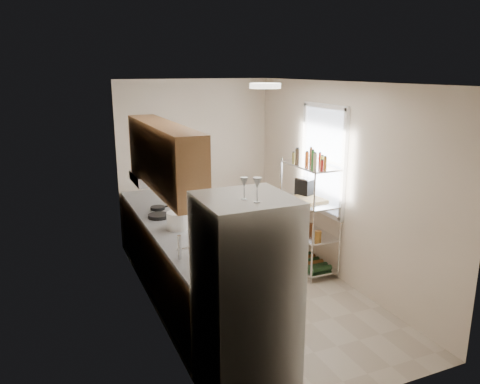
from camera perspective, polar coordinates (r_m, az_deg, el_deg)
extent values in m
cube|color=#B0A28E|center=(6.11, 1.46, -11.99)|extent=(2.50, 4.40, 0.01)
cube|color=white|center=(5.46, 1.64, 13.29)|extent=(2.50, 4.40, 0.01)
cube|color=beige|center=(7.65, -5.48, 3.81)|extent=(2.50, 0.01, 2.60)
cube|color=beige|center=(3.86, 15.66, -7.78)|extent=(2.50, 0.01, 2.60)
cube|color=beige|center=(5.25, -10.95, -1.47)|extent=(0.01, 4.40, 2.60)
cube|color=beige|center=(6.26, 12.00, 1.10)|extent=(0.01, 4.40, 2.60)
cube|color=#9C6E42|center=(6.02, -8.36, -8.01)|extent=(0.60, 3.48, 0.86)
cube|color=gray|center=(5.87, -8.38, -3.94)|extent=(0.63, 3.51, 0.04)
cube|color=#B7BABC|center=(4.83, -5.15, -8.06)|extent=(0.52, 0.44, 0.04)
cube|color=#B7BABC|center=(7.31, -9.11, -3.64)|extent=(0.01, 0.55, 0.72)
cube|color=#9C6E42|center=(5.28, -9.35, 4.36)|extent=(0.33, 2.20, 0.72)
cube|color=#B7BABC|center=(6.14, -10.56, 1.76)|extent=(0.50, 0.60, 0.12)
cube|color=white|center=(6.48, 10.12, 3.91)|extent=(0.06, 1.00, 1.46)
cube|color=silver|center=(6.74, 8.22, -8.48)|extent=(0.45, 0.90, 0.02)
cube|color=silver|center=(6.58, 8.36, -4.88)|extent=(0.45, 0.90, 0.02)
cube|color=silver|center=(6.44, 8.51, -1.11)|extent=(0.45, 0.90, 0.02)
cube|color=silver|center=(6.33, 8.68, 3.25)|extent=(0.45, 0.90, 0.02)
cylinder|color=silver|center=(6.05, 8.90, -4.42)|extent=(0.02, 0.02, 1.55)
cylinder|color=silver|center=(6.77, 4.95, -2.21)|extent=(0.02, 0.02, 1.55)
cylinder|color=silver|center=(6.28, 12.20, -3.86)|extent=(0.02, 0.02, 1.55)
cylinder|color=silver|center=(6.97, 8.03, -1.79)|extent=(0.02, 0.02, 1.55)
cylinder|color=white|center=(5.19, 3.08, 12.81)|extent=(0.34, 0.34, 0.05)
cube|color=silver|center=(3.99, 0.63, -13.00)|extent=(0.73, 0.73, 1.78)
cylinder|color=silver|center=(5.60, -7.62, -3.47)|extent=(0.26, 0.26, 0.21)
cylinder|color=black|center=(6.08, -9.89, -2.90)|extent=(0.30, 0.30, 0.05)
cylinder|color=black|center=(6.44, -10.00, -1.94)|extent=(0.21, 0.21, 0.04)
cube|color=tan|center=(6.44, 8.31, -0.86)|extent=(0.39, 0.49, 0.03)
cube|color=black|center=(6.60, 7.85, 0.59)|extent=(0.22, 0.27, 0.27)
cube|color=#A73714|center=(6.79, 6.45, -3.43)|extent=(0.13, 0.15, 0.15)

